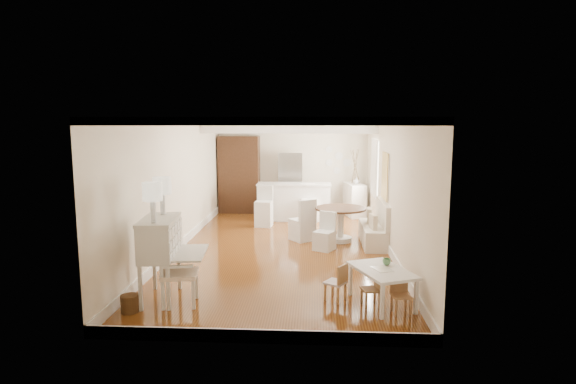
# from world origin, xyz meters

# --- Properties ---
(room) EXTENTS (9.00, 9.04, 2.82)m
(room) POSITION_xyz_m (0.04, 0.32, 1.98)
(room) COLOR brown
(room) RESTS_ON ground
(secretary_bureau) EXTENTS (1.11, 1.13, 1.29)m
(secretary_bureau) POSITION_xyz_m (-1.70, -3.08, 0.65)
(secretary_bureau) COLOR beige
(secretary_bureau) RESTS_ON ground
(gustavian_armchair) EXTENTS (0.64, 0.64, 0.99)m
(gustavian_armchair) POSITION_xyz_m (-1.35, -3.26, 0.49)
(gustavian_armchair) COLOR silver
(gustavian_armchair) RESTS_ON ground
(wicker_basket) EXTENTS (0.26, 0.26, 0.26)m
(wicker_basket) POSITION_xyz_m (-2.00, -3.61, 0.13)
(wicker_basket) COLOR #4F3218
(wicker_basket) RESTS_ON ground
(kids_table) EXTENTS (1.03, 1.27, 0.55)m
(kids_table) POSITION_xyz_m (1.69, -3.10, 0.28)
(kids_table) COLOR white
(kids_table) RESTS_ON ground
(kids_chair_a) EXTENTS (0.32, 0.32, 0.54)m
(kids_chair_a) POSITION_xyz_m (1.52, -3.19, 0.27)
(kids_chair_a) COLOR #A3794A
(kids_chair_a) RESTS_ON ground
(kids_chair_b) EXTENTS (0.40, 0.40, 0.60)m
(kids_chair_b) POSITION_xyz_m (1.00, -2.98, 0.30)
(kids_chair_b) COLOR #B28351
(kids_chair_b) RESTS_ON ground
(kids_chair_c) EXTENTS (0.30, 0.30, 0.55)m
(kids_chair_c) POSITION_xyz_m (1.93, -3.45, 0.27)
(kids_chair_c) COLOR #B58052
(kids_chair_c) RESTS_ON ground
(banquette) EXTENTS (0.52, 1.60, 0.98)m
(banquette) POSITION_xyz_m (1.99, 0.50, 0.49)
(banquette) COLOR silver
(banquette) RESTS_ON ground
(dining_table) EXTENTS (1.46, 1.46, 0.79)m
(dining_table) POSITION_xyz_m (1.27, 0.72, 0.40)
(dining_table) COLOR #442616
(dining_table) RESTS_ON ground
(slip_chair_near) EXTENTS (0.53, 0.54, 0.81)m
(slip_chair_near) POSITION_xyz_m (0.89, -0.04, 0.41)
(slip_chair_near) COLOR silver
(slip_chair_near) RESTS_ON ground
(slip_chair_far) EXTENTS (0.66, 0.66, 0.98)m
(slip_chair_far) POSITION_xyz_m (0.39, 0.80, 0.49)
(slip_chair_far) COLOR silver
(slip_chair_far) RESTS_ON ground
(breakfast_counter) EXTENTS (2.05, 0.65, 1.03)m
(breakfast_counter) POSITION_xyz_m (0.10, 3.10, 0.52)
(breakfast_counter) COLOR white
(breakfast_counter) RESTS_ON ground
(bar_stool_left) EXTENTS (0.47, 0.47, 1.07)m
(bar_stool_left) POSITION_xyz_m (-0.66, 2.23, 0.53)
(bar_stool_left) COLOR silver
(bar_stool_left) RESTS_ON ground
(bar_stool_right) EXTENTS (0.47, 0.47, 1.04)m
(bar_stool_right) POSITION_xyz_m (0.51, 2.84, 0.52)
(bar_stool_right) COLOR white
(bar_stool_right) RESTS_ON ground
(pantry_cabinet) EXTENTS (1.20, 0.60, 2.30)m
(pantry_cabinet) POSITION_xyz_m (-1.60, 4.18, 1.15)
(pantry_cabinet) COLOR #381E11
(pantry_cabinet) RESTS_ON ground
(fridge) EXTENTS (0.75, 0.65, 1.80)m
(fridge) POSITION_xyz_m (0.30, 4.15, 0.90)
(fridge) COLOR silver
(fridge) RESTS_ON ground
(sideboard) EXTENTS (0.63, 1.06, 0.95)m
(sideboard) POSITION_xyz_m (1.84, 3.78, 0.47)
(sideboard) COLOR white
(sideboard) RESTS_ON ground
(pencil_cup) EXTENTS (0.15, 0.15, 0.10)m
(pencil_cup) POSITION_xyz_m (1.79, -2.88, 0.60)
(pencil_cup) COLOR #5EA169
(pencil_cup) RESTS_ON kids_table
(branch_vase) EXTENTS (0.22, 0.22, 0.18)m
(branch_vase) POSITION_xyz_m (1.89, 3.81, 1.04)
(branch_vase) COLOR white
(branch_vase) RESTS_ON sideboard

